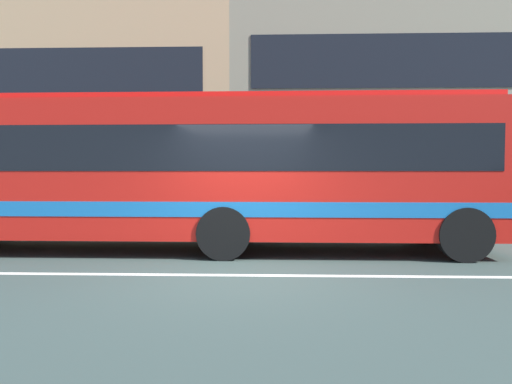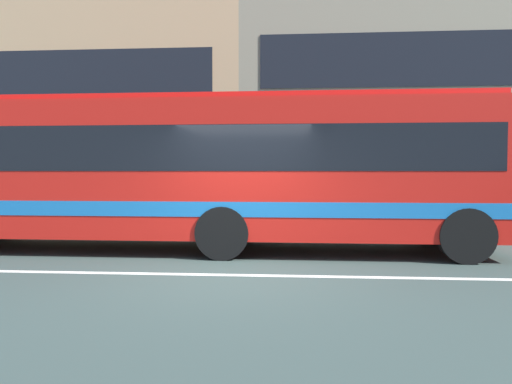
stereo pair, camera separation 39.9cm
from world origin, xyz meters
TOP-DOWN VIEW (x-y plane):
  - ground_plane at (0.00, 0.00)m, footprint 160.00×160.00m
  - lane_centre_line at (0.00, 0.00)m, footprint 60.00×0.16m
  - apartment_block_right at (8.83, 14.56)m, footprint 19.83×8.56m
  - transit_bus at (-1.16, 2.47)m, footprint 12.41×2.65m

SIDE VIEW (x-z plane):
  - ground_plane at x=0.00m, z-range 0.00..0.00m
  - lane_centre_line at x=0.00m, z-range 0.00..0.01m
  - transit_bus at x=-1.16m, z-range 0.16..3.30m
  - apartment_block_right at x=8.83m, z-range 0.00..9.71m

